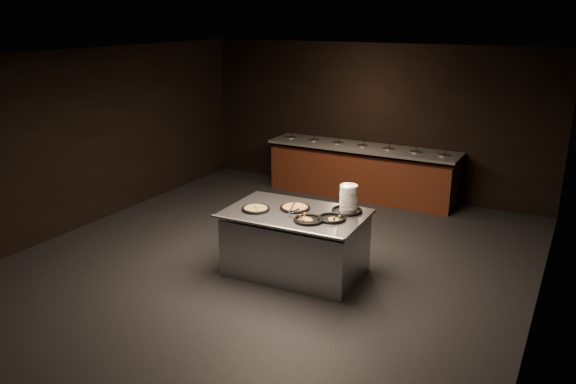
% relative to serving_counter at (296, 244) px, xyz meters
% --- Properties ---
extents(room, '(7.02, 8.02, 2.92)m').
position_rel_serving_counter_xyz_m(room, '(-0.48, 0.05, 1.02)').
color(room, black).
rests_on(room, ground).
extents(salad_bar, '(3.70, 0.83, 1.18)m').
position_rel_serving_counter_xyz_m(salad_bar, '(-0.48, 3.61, 0.01)').
color(salad_bar, '#541E13').
rests_on(salad_bar, ground).
extents(serving_counter, '(1.90, 1.26, 0.89)m').
position_rel_serving_counter_xyz_m(serving_counter, '(0.00, 0.00, 0.00)').
color(serving_counter, '#A9ABB0').
rests_on(serving_counter, ground).
extents(plate_stack, '(0.23, 0.23, 0.37)m').
position_rel_serving_counter_xyz_m(plate_stack, '(0.62, 0.32, 0.65)').
color(plate_stack, white).
rests_on(plate_stack, serving_counter).
extents(pan_veggie_whole, '(0.38, 0.38, 0.04)m').
position_rel_serving_counter_xyz_m(pan_veggie_whole, '(-0.51, -0.19, 0.48)').
color(pan_veggie_whole, black).
rests_on(pan_veggie_whole, serving_counter).
extents(pan_cheese_whole, '(0.41, 0.41, 0.04)m').
position_rel_serving_counter_xyz_m(pan_cheese_whole, '(-0.07, 0.10, 0.48)').
color(pan_cheese_whole, black).
rests_on(pan_cheese_whole, serving_counter).
extents(pan_cheese_slices_a, '(0.42, 0.42, 0.04)m').
position_rel_serving_counter_xyz_m(pan_cheese_slices_a, '(0.60, 0.34, 0.48)').
color(pan_cheese_slices_a, black).
rests_on(pan_cheese_slices_a, serving_counter).
extents(pan_cheese_slices_b, '(0.39, 0.39, 0.04)m').
position_rel_serving_counter_xyz_m(pan_cheese_slices_b, '(0.30, -0.22, 0.48)').
color(pan_cheese_slices_b, black).
rests_on(pan_cheese_slices_b, serving_counter).
extents(pan_veggie_slices, '(0.37, 0.37, 0.04)m').
position_rel_serving_counter_xyz_m(pan_veggie_slices, '(0.54, -0.03, 0.48)').
color(pan_veggie_slices, black).
rests_on(pan_veggie_slices, serving_counter).
extents(server_left, '(0.11, 0.33, 0.16)m').
position_rel_serving_counter_xyz_m(server_left, '(0.00, -0.08, 0.54)').
color(server_left, '#A9ABB0').
rests_on(server_left, serving_counter).
extents(server_right, '(0.30, 0.13, 0.14)m').
position_rel_serving_counter_xyz_m(server_right, '(0.13, -0.21, 0.53)').
color(server_right, '#A9ABB0').
rests_on(server_right, serving_counter).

